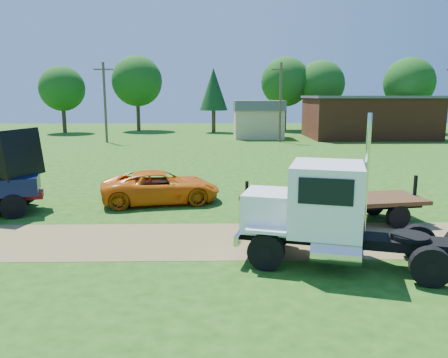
{
  "coord_description": "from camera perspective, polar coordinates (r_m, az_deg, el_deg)",
  "views": [
    {
      "loc": [
        -1.46,
        -15.56,
        5.31
      ],
      "look_at": [
        -1.08,
        3.79,
        1.6
      ],
      "focal_mm": 35.0,
      "sensor_mm": 36.0,
      "label": 1
    }
  ],
  "objects": [
    {
      "name": "spectator_b",
      "position": [
        22.41,
        12.45,
        -0.65
      ],
      "size": [
        1.08,
        0.95,
        1.88
      ],
      "primitive_type": "imported",
      "rotation": [
        0.0,
        0.0,
        3.44
      ],
      "color": "#999999",
      "rests_on": "ground"
    },
    {
      "name": "brick_building",
      "position": [
        58.93,
        18.32,
        7.72
      ],
      "size": [
        15.4,
        10.4,
        5.3
      ],
      "color": "brown",
      "rests_on": "ground"
    },
    {
      "name": "tan_shed",
      "position": [
        55.9,
        4.52,
        7.85
      ],
      "size": [
        6.2,
        5.4,
        4.7
      ],
      "color": "tan",
      "rests_on": "ground"
    },
    {
      "name": "utility_poles",
      "position": [
        51.11,
        7.38,
        10.09
      ],
      "size": [
        42.2,
        0.28,
        9.0
      ],
      "color": "#4B3E2B",
      "rests_on": "ground"
    },
    {
      "name": "white_semi_tractor",
      "position": [
        14.25,
        13.49,
        -4.4
      ],
      "size": [
        8.09,
        4.53,
        4.78
      ],
      "rotation": [
        0.0,
        0.0,
        -0.28
      ],
      "color": "black",
      "rests_on": "ground"
    },
    {
      "name": "dirt_track",
      "position": [
        16.5,
        4.05,
        -7.92
      ],
      "size": [
        120.0,
        4.2,
        0.01
      ],
      "primitive_type": "cube",
      "color": "olive",
      "rests_on": "ground"
    },
    {
      "name": "flatbed_trailer",
      "position": [
        18.82,
        14.07,
        -3.23
      ],
      "size": [
        7.87,
        3.42,
        1.95
      ],
      "rotation": [
        0.0,
        0.0,
        0.15
      ],
      "color": "#351E10",
      "rests_on": "ground"
    },
    {
      "name": "ground",
      "position": [
        16.5,
        4.05,
        -7.94
      ],
      "size": [
        140.0,
        140.0,
        0.0
      ],
      "primitive_type": "plane",
      "color": "#1B470F",
      "rests_on": "ground"
    },
    {
      "name": "orange_pickup",
      "position": [
        22.08,
        -8.24,
        -1.02
      ],
      "size": [
        6.25,
        3.78,
        1.62
      ],
      "primitive_type": "imported",
      "rotation": [
        0.0,
        0.0,
        1.77
      ],
      "color": "#D9610A",
      "rests_on": "ground"
    },
    {
      "name": "tree_row",
      "position": [
        66.7,
        3.38,
        12.33
      ],
      "size": [
        56.85,
        11.65,
        11.26
      ],
      "color": "#392817",
      "rests_on": "ground"
    }
  ]
}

